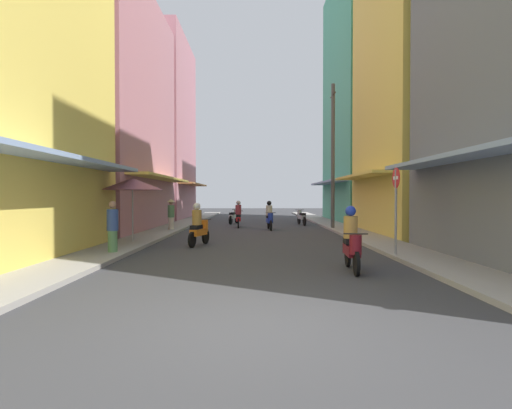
% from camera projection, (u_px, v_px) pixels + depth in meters
% --- Properties ---
extents(ground_plane, '(85.02, 85.02, 0.00)m').
position_uv_depth(ground_plane, '(256.00, 232.00, 20.91)').
color(ground_plane, '#38383A').
extents(sidewalk_left, '(1.63, 46.65, 0.12)m').
position_uv_depth(sidewalk_left, '(164.00, 231.00, 20.90)').
color(sidewalk_left, '#9E9991').
rests_on(sidewalk_left, ground).
extents(sidewalk_right, '(1.63, 46.65, 0.12)m').
position_uv_depth(sidewalk_right, '(348.00, 230.00, 20.91)').
color(sidewalk_right, '#9E9991').
rests_on(sidewalk_right, ground).
extents(building_left_mid, '(7.05, 10.99, 12.64)m').
position_uv_depth(building_left_mid, '(98.00, 113.00, 21.85)').
color(building_left_mid, '#B7727F').
rests_on(building_left_mid, ground).
extents(building_left_far, '(7.05, 9.01, 14.36)m').
position_uv_depth(building_left_far, '(150.00, 130.00, 32.60)').
color(building_left_far, '#B7727F').
rests_on(building_left_far, ground).
extents(building_right_mid, '(7.05, 8.02, 14.53)m').
position_uv_depth(building_right_mid, '(435.00, 82.00, 19.35)').
color(building_right_mid, '#EFD159').
rests_on(building_right_mid, ground).
extents(building_right_far, '(7.05, 9.94, 17.47)m').
position_uv_depth(building_right_far, '(376.00, 99.00, 28.72)').
color(building_right_far, '#4CB28C').
rests_on(building_right_far, ground).
extents(motorbike_blue, '(0.55, 1.81, 1.58)m').
position_uv_depth(motorbike_blue, '(269.00, 217.00, 22.15)').
color(motorbike_blue, black).
rests_on(motorbike_blue, ground).
extents(motorbike_maroon, '(0.55, 1.81, 1.58)m').
position_uv_depth(motorbike_maroon, '(351.00, 242.00, 9.86)').
color(motorbike_maroon, black).
rests_on(motorbike_maroon, ground).
extents(motorbike_silver, '(0.59, 1.80, 0.96)m').
position_uv_depth(motorbike_silver, '(301.00, 217.00, 25.96)').
color(motorbike_silver, black).
rests_on(motorbike_silver, ground).
extents(motorbike_red, '(0.55, 1.81, 1.58)m').
position_uv_depth(motorbike_red, '(238.00, 215.00, 23.82)').
color(motorbike_red, black).
rests_on(motorbike_red, ground).
extents(motorbike_white, '(0.69, 1.76, 0.96)m').
position_uv_depth(motorbike_white, '(234.00, 216.00, 26.96)').
color(motorbike_white, black).
rests_on(motorbike_white, ground).
extents(motorbike_orange, '(0.68, 1.77, 1.58)m').
position_uv_depth(motorbike_orange, '(198.00, 227.00, 14.91)').
color(motorbike_orange, black).
rests_on(motorbike_orange, ground).
extents(pedestrian_far, '(0.34, 0.34, 1.67)m').
position_uv_depth(pedestrian_far, '(112.00, 228.00, 12.35)').
color(pedestrian_far, '#598C59').
rests_on(pedestrian_far, ground).
extents(pedestrian_foreground, '(0.44, 0.44, 1.69)m').
position_uv_depth(pedestrian_foreground, '(171.00, 213.00, 20.92)').
color(pedestrian_foreground, beige).
rests_on(pedestrian_foreground, ground).
extents(vendor_umbrella, '(2.29, 2.29, 2.51)m').
position_uv_depth(vendor_umbrella, '(132.00, 184.00, 15.19)').
color(vendor_umbrella, '#99999E').
rests_on(vendor_umbrella, ground).
extents(utility_pole, '(0.20, 1.20, 7.91)m').
position_uv_depth(utility_pole, '(332.00, 156.00, 22.02)').
color(utility_pole, '#4C4C4F').
rests_on(utility_pole, ground).
extents(street_sign_no_entry, '(0.07, 0.60, 2.65)m').
position_uv_depth(street_sign_no_entry, '(395.00, 200.00, 11.82)').
color(street_sign_no_entry, gray).
rests_on(street_sign_no_entry, ground).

